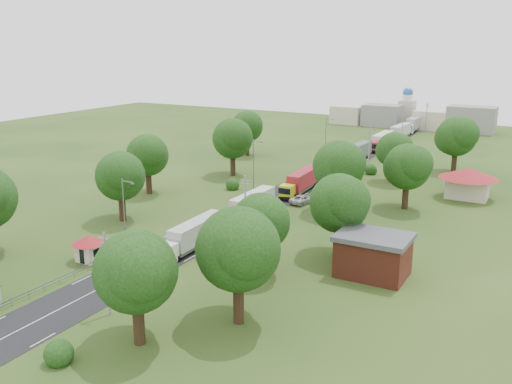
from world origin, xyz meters
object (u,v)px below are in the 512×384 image
Objects in this scene: car_lane_front at (126,258)px; boom_barrier at (124,263)px; truck_0 at (194,235)px; guard_booth at (89,245)px; car_lane_mid at (178,235)px; info_sign at (346,163)px; pedestrian_near at (130,262)px.

boom_barrier is at bearing 129.81° from car_lane_front.
truck_0 is at bearing 71.10° from boom_barrier.
car_lane_front is at bearing 17.24° from guard_booth.
guard_booth is at bearing -132.85° from truck_0.
truck_0 is 3.25× the size of car_lane_front.
car_lane_mid is at bearing 156.37° from truck_0.
car_lane_front is at bearing -117.54° from truck_0.
truck_0 reaches higher than car_lane_front.
car_lane_mid is (5.25, 11.73, -1.36)m from guard_booth.
guard_booth is 0.32× the size of truck_0.
guard_booth is 61.27m from info_sign.
boom_barrier is 0.73m from pedestrian_near.
car_lane_front reaches higher than boom_barrier.
boom_barrier is 2.10× the size of guard_booth.
guard_booth is at bearing 148.04° from pedestrian_near.
boom_barrier is at bearing -96.24° from info_sign.
truck_0 is 9.65m from car_lane_front.
truck_0 is 9.98m from pedestrian_near.
pedestrian_near is (6.37, 0.50, -1.34)m from guard_booth.
info_sign is (6.56, 60.00, 2.11)m from boom_barrier.
car_lane_mid is (-7.15, -48.27, -2.20)m from info_sign.
boom_barrier is 1.89× the size of car_lane_mid.
car_lane_mid is 11.29m from pedestrian_near.
pedestrian_near is at bearing 152.82° from car_lane_front.
car_lane_front is at bearing 80.09° from car_lane_mid.
info_sign is at bearing 78.32° from guard_booth.
info_sign is at bearing -106.01° from car_lane_mid.
pedestrian_near is at bearing 4.50° from guard_booth.
boom_barrier is at bearing 0.01° from guard_booth.
truck_0 is 8.32× the size of pedestrian_near.
pedestrian_near reaches higher than car_lane_mid.
guard_booth is 2.66× the size of pedestrian_near.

